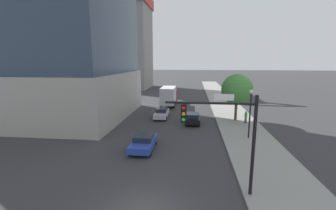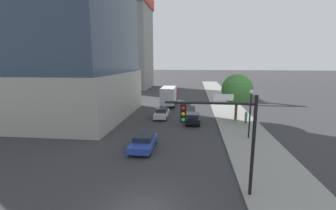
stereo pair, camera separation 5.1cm
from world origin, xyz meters
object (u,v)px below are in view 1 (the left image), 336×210
(street_tree, at_px, (237,90))
(pedestrian_green_shirt, at_px, (246,117))
(car_black, at_px, (193,118))
(construction_building, at_px, (127,38))
(box_truck, at_px, (169,95))
(car_blue, at_px, (144,142))
(traffic_light_pole, at_px, (223,127))
(street_lamp, at_px, (250,106))
(car_silver, at_px, (162,113))

(street_tree, distance_m, pedestrian_green_shirt, 3.79)
(street_tree, bearing_deg, car_black, -162.03)
(construction_building, bearing_deg, box_truck, -60.55)
(construction_building, xyz_separation_m, car_blue, (15.06, -48.10, -13.73))
(box_truck, bearing_deg, car_blue, -90.00)
(street_tree, distance_m, box_truck, 14.47)
(construction_building, distance_m, traffic_light_pole, 59.63)
(traffic_light_pole, distance_m, street_lamp, 11.45)
(car_blue, height_order, pedestrian_green_shirt, pedestrian_green_shirt)
(construction_building, distance_m, box_truck, 33.09)
(construction_building, height_order, street_lamp, construction_building)
(street_lamp, relative_size, car_blue, 1.16)
(traffic_light_pole, bearing_deg, car_blue, 132.79)
(street_lamp, height_order, car_silver, street_lamp)
(street_lamp, relative_size, box_truck, 0.64)
(street_tree, xyz_separation_m, car_black, (-5.75, -1.87, -3.54))
(street_lamp, bearing_deg, traffic_light_pole, -110.68)
(street_lamp, bearing_deg, car_silver, 141.82)
(car_blue, xyz_separation_m, box_truck, (0.00, 21.43, 1.19))
(box_truck, bearing_deg, construction_building, 119.45)
(car_blue, bearing_deg, car_black, 65.25)
(traffic_light_pole, bearing_deg, pedestrian_green_shirt, 73.28)
(street_tree, distance_m, car_silver, 10.77)
(traffic_light_pole, height_order, car_blue, traffic_light_pole)
(street_lamp, height_order, car_blue, street_lamp)
(construction_building, height_order, car_black, construction_building)
(car_silver, xyz_separation_m, pedestrian_green_shirt, (11.16, -2.18, 0.26))
(car_black, xyz_separation_m, box_truck, (-4.39, 11.92, 1.16))
(construction_building, bearing_deg, car_blue, -72.62)
(street_lamp, xyz_separation_m, car_silver, (-10.22, 8.04, -2.81))
(construction_building, xyz_separation_m, pedestrian_green_shirt, (26.22, -38.24, -13.48))
(street_lamp, distance_m, pedestrian_green_shirt, 6.46)
(traffic_light_pole, xyz_separation_m, car_silver, (-6.19, 18.72, -3.60))
(construction_building, relative_size, street_tree, 5.59)
(construction_building, height_order, car_blue, construction_building)
(traffic_light_pole, relative_size, car_blue, 1.39)
(street_lamp, bearing_deg, car_black, 136.63)
(box_truck, bearing_deg, street_lamp, -59.61)
(car_black, bearing_deg, car_silver, 150.07)
(traffic_light_pole, xyz_separation_m, street_lamp, (4.03, 10.69, -0.79))
(traffic_light_pole, distance_m, box_truck, 28.89)
(street_tree, bearing_deg, car_silver, 176.28)
(street_tree, relative_size, car_silver, 1.37)
(street_lamp, distance_m, street_tree, 7.42)
(construction_building, relative_size, car_blue, 8.00)
(traffic_light_pole, bearing_deg, street_lamp, 69.32)
(construction_building, bearing_deg, car_black, -63.26)
(car_blue, xyz_separation_m, pedestrian_green_shirt, (11.16, 9.86, 0.25))
(box_truck, distance_m, pedestrian_green_shirt, 16.10)
(box_truck, bearing_deg, traffic_light_pole, -77.59)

